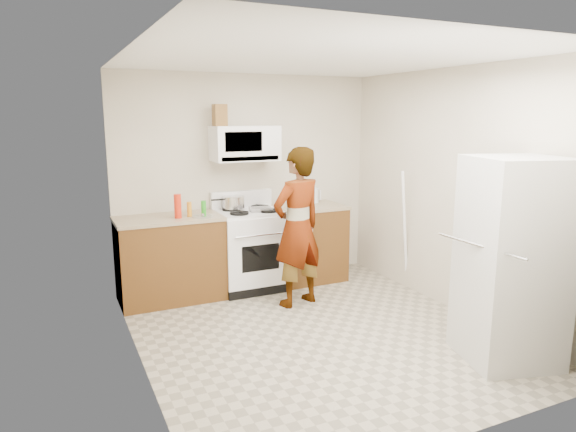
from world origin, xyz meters
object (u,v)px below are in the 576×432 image
fridge (512,261)px  kettle (313,195)px  saucepan (234,202)px  gas_range (250,248)px  person (298,227)px  microwave (245,143)px

fridge → kettle: (-0.38, 2.76, 0.18)m
fridge → saucepan: size_ratio=6.90×
gas_range → person: bearing=-69.7°
microwave → person: bearing=-72.6°
microwave → person: size_ratio=0.45×
person → fridge: size_ratio=1.00×
kettle → saucepan: (-1.06, -0.04, -0.01)m
fridge → kettle: fridge is taller
fridge → kettle: bearing=114.0°
fridge → saucepan: (-1.44, 2.73, 0.17)m
kettle → saucepan: bearing=176.4°
person → kettle: size_ratio=9.30×
gas_range → fridge: 2.93m
gas_range → microwave: 1.22m
microwave → kettle: bearing=2.3°
fridge → kettle: size_ratio=9.29×
microwave → saucepan: microwave is taller
saucepan → fridge: bearing=-62.2°
kettle → gas_range: bearing=-175.3°
person → fridge: (1.03, -1.88, -0.00)m
microwave → person: 1.23m
kettle → saucepan: 1.06m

